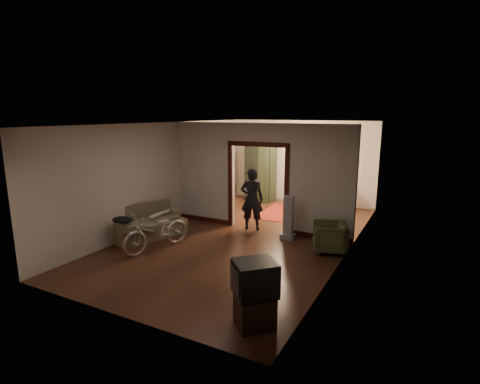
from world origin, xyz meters
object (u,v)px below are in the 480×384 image
Objects in this scene: bicycle at (157,231)px; locker at (260,172)px; desk at (331,198)px; sofa at (149,221)px; person at (252,199)px; armchair at (330,237)px.

bicycle is 5.61m from locker.
desk is at bearing 11.71° from locker.
locker is (-0.01, 5.58, 0.56)m from bicycle.
bicycle reaches higher than sofa.
sofa reaches higher than desk.
bicycle is at bearing 46.19° from person.
bicycle is 0.84× the size of locker.
bicycle is 2.30× the size of armchair.
bicycle is (0.77, -0.61, 0.03)m from sofa.
person is at bearing -125.67° from armchair.
person reaches higher than armchair.
sofa is at bearing 156.32° from bicycle.
locker is 2.03× the size of desk.
bicycle reaches higher than armchair.
sofa is 5.93m from desk.
locker is at bearing 104.73° from bicycle.
bicycle is at bearing -131.84° from desk.
bicycle is 2.69m from person.
person reaches higher than sofa.
desk is at bearing 80.04° from bicycle.
desk reaches higher than armchair.
person is 3.45m from desk.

